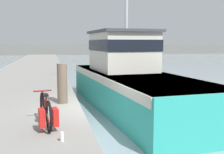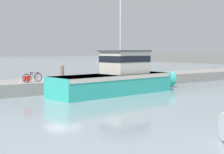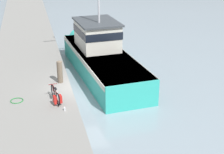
{
  "view_description": "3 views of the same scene",
  "coord_description": "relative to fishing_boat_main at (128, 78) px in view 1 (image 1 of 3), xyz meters",
  "views": [
    {
      "loc": [
        -1.56,
        -8.15,
        2.87
      ],
      "look_at": [
        0.24,
        0.14,
        1.84
      ],
      "focal_mm": 45.0,
      "sensor_mm": 36.0,
      "label": 1
    },
    {
      "loc": [
        23.27,
        -12.77,
        3.44
      ],
      "look_at": [
        0.58,
        4.41,
        1.23
      ],
      "focal_mm": 55.0,
      "sensor_mm": 36.0,
      "label": 2
    },
    {
      "loc": [
        -2.67,
        -17.57,
        8.73
      ],
      "look_at": [
        1.69,
        0.21,
        1.22
      ],
      "focal_mm": 55.0,
      "sensor_mm": 36.0,
      "label": 3
    }
  ],
  "objects": [
    {
      "name": "bicycle_touring",
      "position": [
        -3.53,
        -5.91,
        0.03
      ],
      "size": [
        0.58,
        1.74,
        0.76
      ],
      "rotation": [
        0.0,
        0.0,
        0.15
      ],
      "color": "black",
      "rests_on": "dock_pier"
    },
    {
      "name": "far_shoreline",
      "position": [
        28.17,
        58.87,
        -0.05
      ],
      "size": [
        180.0,
        5.0,
        2.48
      ],
      "primitive_type": "cube",
      "color": "slate",
      "rests_on": "ground_plane"
    },
    {
      "name": "mooring_post",
      "position": [
        -3.07,
        -3.39,
        0.32
      ],
      "size": [
        0.31,
        0.31,
        1.26
      ],
      "primitive_type": "cylinder",
      "color": "brown",
      "rests_on": "dock_pier"
    },
    {
      "name": "water_bottle_on_curb",
      "position": [
        -3.23,
        -6.93,
        -0.22
      ],
      "size": [
        0.08,
        0.08,
        0.19
      ],
      "primitive_type": "cylinder",
      "color": "silver",
      "rests_on": "dock_pier"
    },
    {
      "name": "dock_pier",
      "position": [
        -4.82,
        -4.12,
        -0.8
      ],
      "size": [
        4.54,
        80.0,
        0.97
      ],
      "primitive_type": "cube",
      "color": "gray",
      "rests_on": "ground_plane"
    },
    {
      "name": "fishing_boat_main",
      "position": [
        0.0,
        0.0,
        0.0
      ],
      "size": [
        4.05,
        12.68,
        9.13
      ],
      "rotation": [
        0.0,
        0.0,
        0.09
      ],
      "color": "teal",
      "rests_on": "ground_plane"
    },
    {
      "name": "ground_plane",
      "position": [
        -1.83,
        -4.12,
        -1.28
      ],
      "size": [
        320.0,
        320.0,
        0.0
      ],
      "primitive_type": "plane",
      "color": "#84939E"
    }
  ]
}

